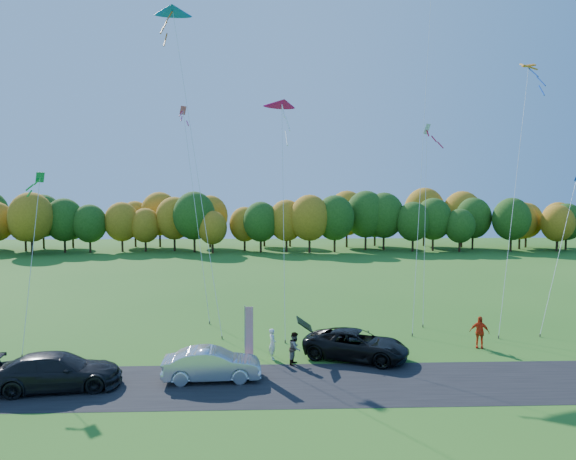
{
  "coord_description": "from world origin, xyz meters",
  "views": [
    {
      "loc": [
        -1.3,
        -28.87,
        9.44
      ],
      "look_at": [
        0.0,
        6.0,
        7.0
      ],
      "focal_mm": 32.0,
      "sensor_mm": 36.0,
      "label": 1
    }
  ],
  "objects_px": {
    "black_suv": "(356,345)",
    "person_east": "(479,332)",
    "feather_flag": "(248,331)",
    "silver_sedan": "(212,364)"
  },
  "relations": [
    {
      "from": "black_suv",
      "to": "silver_sedan",
      "type": "distance_m",
      "value": 8.48
    },
    {
      "from": "black_suv",
      "to": "feather_flag",
      "type": "distance_m",
      "value": 6.49
    },
    {
      "from": "feather_flag",
      "to": "person_east",
      "type": "bearing_deg",
      "value": 14.13
    },
    {
      "from": "black_suv",
      "to": "person_east",
      "type": "height_order",
      "value": "person_east"
    },
    {
      "from": "silver_sedan",
      "to": "feather_flag",
      "type": "height_order",
      "value": "feather_flag"
    },
    {
      "from": "silver_sedan",
      "to": "person_east",
      "type": "bearing_deg",
      "value": -76.26
    },
    {
      "from": "feather_flag",
      "to": "black_suv",
      "type": "bearing_deg",
      "value": 15.78
    },
    {
      "from": "black_suv",
      "to": "person_east",
      "type": "bearing_deg",
      "value": -53.93
    },
    {
      "from": "black_suv",
      "to": "person_east",
      "type": "distance_m",
      "value": 8.14
    },
    {
      "from": "silver_sedan",
      "to": "person_east",
      "type": "xyz_separation_m",
      "value": [
        15.83,
        4.9,
        0.17
      ]
    }
  ]
}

